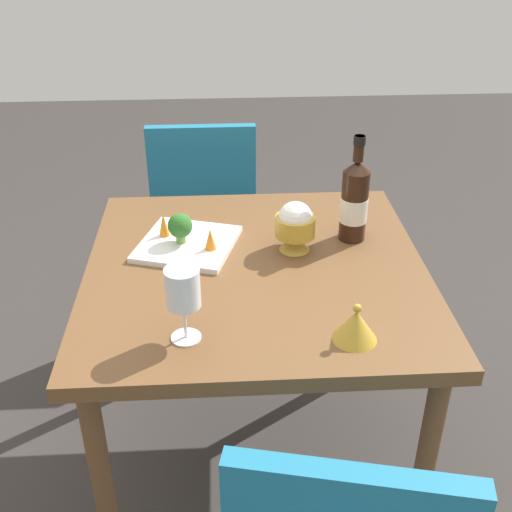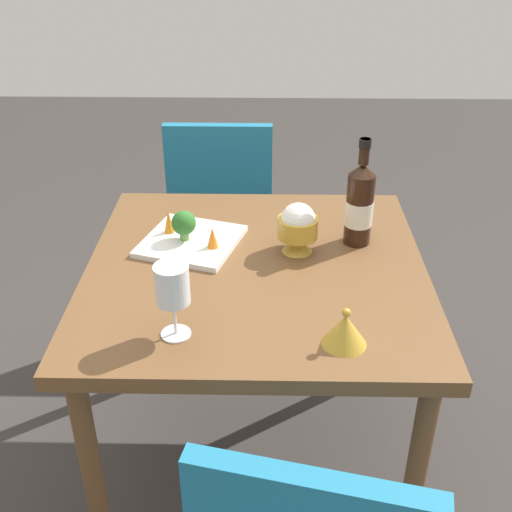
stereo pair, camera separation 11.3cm
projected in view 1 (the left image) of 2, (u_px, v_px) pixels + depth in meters
The scene contains 11 objects.
ground_plane at pixel (256, 458), 2.03m from camera, with size 8.00×8.00×0.00m, color #383330.
dining_table at pixel (256, 292), 1.70m from camera, with size 0.89×0.89×0.73m.
chair_by_wall at pixel (204, 198), 2.49m from camera, with size 0.40×0.40×0.85m.
wine_bottle at pixel (354, 200), 1.73m from camera, with size 0.08×0.08×0.30m.
wine_glass at pixel (183, 290), 1.33m from camera, with size 0.08×0.08×0.18m.
rice_bowl at pixel (295, 225), 1.70m from camera, with size 0.11×0.11×0.14m.
rice_bowl_lid at pixel (356, 325), 1.37m from camera, with size 0.10×0.10×0.09m.
serving_plate at pixel (187, 244), 1.75m from camera, with size 0.31×0.31×0.02m.
broccoli_floret at pixel (180, 226), 1.71m from camera, with size 0.07×0.07×0.09m.
carrot_garnish_left at pixel (164, 225), 1.76m from camera, with size 0.03×0.03×0.07m.
carrot_garnish_right at pixel (210, 239), 1.69m from camera, with size 0.03×0.03×0.06m.
Camera 1 is at (-0.09, -1.42, 1.59)m, focal length 44.17 mm.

